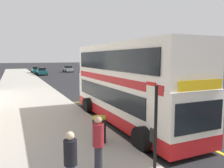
# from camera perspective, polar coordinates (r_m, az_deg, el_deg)

# --- Properties ---
(ground_plane) EXTENTS (260.00, 260.00, 0.00)m
(ground_plane) POSITION_cam_1_polar(r_m,az_deg,el_deg) (39.07, -12.02, 1.30)
(ground_plane) COLOR black
(pavement_near) EXTENTS (6.00, 76.00, 0.14)m
(pavement_near) POSITION_cam_1_polar(r_m,az_deg,el_deg) (38.20, -22.32, 0.92)
(pavement_near) COLOR #A39E93
(pavement_near) RESTS_ON ground
(double_decker_bus) EXTENTS (3.19, 10.64, 4.40)m
(double_decker_bus) POSITION_cam_1_polar(r_m,az_deg,el_deg) (12.42, 3.89, -0.53)
(double_decker_bus) COLOR white
(double_decker_bus) RESTS_ON ground
(bus_bay_markings) EXTENTS (2.94, 13.44, 0.01)m
(bus_bay_markings) POSITION_cam_1_polar(r_m,az_deg,el_deg) (12.79, 3.57, -9.74)
(bus_bay_markings) COLOR gold
(bus_bay_markings) RESTS_ON ground
(bus_stop_sign) EXTENTS (0.09, 0.51, 2.82)m
(bus_stop_sign) POSITION_cam_1_polar(r_m,az_deg,el_deg) (6.43, 10.76, -10.16)
(bus_stop_sign) COLOR black
(bus_stop_sign) RESTS_ON pavement_near
(parked_car_silver_far) EXTENTS (2.09, 4.20, 1.62)m
(parked_car_silver_far) POSITION_cam_1_polar(r_m,az_deg,el_deg) (57.44, -11.21, 3.83)
(parked_car_silver_far) COLOR #B2B5BA
(parked_car_silver_far) RESTS_ON ground
(parked_car_teal_across) EXTENTS (2.09, 4.20, 1.62)m
(parked_car_teal_across) POSITION_cam_1_polar(r_m,az_deg,el_deg) (54.69, -18.94, 3.45)
(parked_car_teal_across) COLOR #196066
(parked_car_teal_across) RESTS_ON ground
(parked_car_teal_distant) EXTENTS (2.09, 4.20, 1.62)m
(parked_car_teal_distant) POSITION_cam_1_polar(r_m,az_deg,el_deg) (48.62, -17.68, 3.12)
(parked_car_teal_distant) COLOR #196066
(parked_car_teal_distant) RESTS_ON ground
(pedestrian_waiting_near_sign) EXTENTS (0.34, 0.34, 1.80)m
(pedestrian_waiting_near_sign) POSITION_cam_1_polar(r_m,az_deg,el_deg) (6.84, -3.56, -14.80)
(pedestrian_waiting_near_sign) COLOR #26262D
(pedestrian_waiting_near_sign) RESTS_ON pavement_near
(pedestrian_further_back) EXTENTS (0.34, 0.34, 1.68)m
(pedestrian_further_back) POSITION_cam_1_polar(r_m,az_deg,el_deg) (6.00, -10.61, -18.89)
(pedestrian_further_back) COLOR #33478C
(pedestrian_further_back) RESTS_ON pavement_near
(litter_bin) EXTENTS (0.59, 0.59, 1.09)m
(litter_bin) POSITION_cam_1_polar(r_m,az_deg,el_deg) (9.37, -3.31, -11.58)
(litter_bin) COLOR black
(litter_bin) RESTS_ON pavement_near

